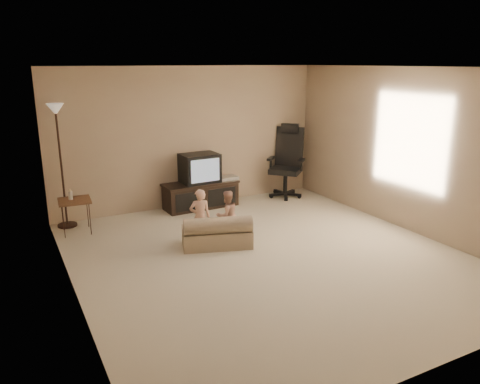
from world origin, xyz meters
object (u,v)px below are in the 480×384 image
Objects in this scene: side_table at (74,201)px; toddler_right at (227,215)px; child_sofa at (217,234)px; tv_stand at (201,185)px; floor_lamp at (58,138)px; toddler_left at (200,217)px; office_chair at (287,171)px.

side_table is 0.96× the size of toddler_right.
toddler_right is (0.27, 0.22, 0.18)m from child_sofa.
child_sofa is 1.48× the size of toddler_right.
side_table is (-2.23, -0.30, 0.10)m from tv_stand.
floor_lamp is (-0.09, 0.36, 0.92)m from side_table.
toddler_left is 1.13× the size of toddler_right.
tv_stand reaches higher than toddler_left.
office_chair is 1.69× the size of toddler_left.
side_table is at bearing -174.35° from tv_stand.
child_sofa is at bearing -42.37° from side_table.
toddler_left is at bearing -100.65° from office_chair.
floor_lamp is (-2.32, 0.06, 1.02)m from tv_stand.
toddler_left is 0.46m from toddler_right.
office_chair is 0.72× the size of floor_lamp.
tv_stand is at bearing -106.06° from toddler_right.
floor_lamp reaches higher than side_table.
office_chair is at bearing -132.56° from toddler_left.
toddler_left is (1.51, -1.37, -0.09)m from side_table.
toddler_left is (-0.72, -1.67, 0.01)m from tv_stand.
side_table is 2.31m from child_sofa.
toddler_right is (0.45, 0.05, -0.05)m from toddler_left.
tv_stand is 1.97× the size of side_table.
toddler_left reaches higher than child_sofa.
office_chair is 4.03m from side_table.
side_table is (-4.02, -0.22, 0.00)m from office_chair.
toddler_right reaches higher than child_sofa.
side_table is 2.04m from toddler_left.
office_chair is 1.29× the size of child_sofa.
floor_lamp reaches higher than office_chair.
office_chair is (1.79, -0.08, 0.10)m from tv_stand.
office_chair reaches higher than child_sofa.
tv_stand is 1.93m from child_sofa.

